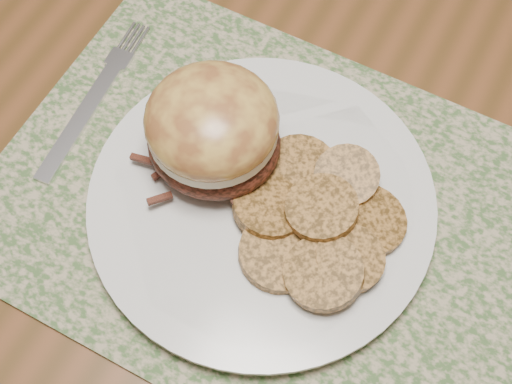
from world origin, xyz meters
TOP-DOWN VIEW (x-y plane):
  - ground at (0.00, 0.00)m, footprint 3.50×3.50m
  - dining_table at (0.00, 0.00)m, footprint 1.50×0.90m
  - placemat at (0.07, -0.16)m, footprint 0.45×0.33m
  - dinner_plate at (0.06, -0.17)m, footprint 0.26×0.26m
  - pork_sandwich at (0.01, -0.15)m, footprint 0.11×0.10m
  - roasted_potatoes at (0.11, -0.17)m, footprint 0.15×0.16m
  - fork at (-0.12, -0.14)m, footprint 0.03×0.18m

SIDE VIEW (x-z plane):
  - ground at x=0.00m, z-range 0.00..0.00m
  - dining_table at x=0.00m, z-range 0.30..1.05m
  - placemat at x=0.07m, z-range 0.75..0.75m
  - fork at x=-0.12m, z-range 0.75..0.76m
  - dinner_plate at x=0.06m, z-range 0.75..0.77m
  - roasted_potatoes at x=0.11m, z-range 0.76..0.80m
  - pork_sandwich at x=0.01m, z-range 0.77..0.85m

